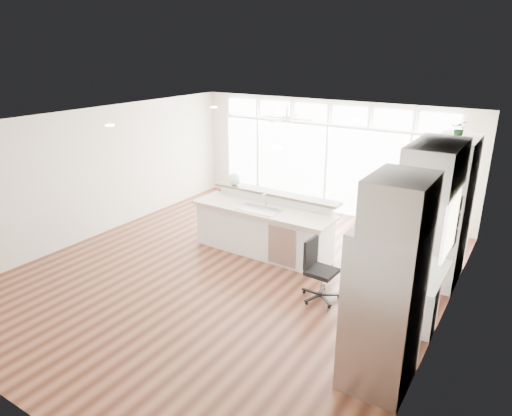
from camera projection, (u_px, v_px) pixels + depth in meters
The scene contains 24 objects.
floor at pixel (233, 272), 8.27m from camera, with size 7.00×8.00×0.02m, color #452215.
ceiling at pixel (230, 123), 7.37m from camera, with size 7.00×8.00×0.02m, color white.
wall_back at pixel (328, 157), 10.99m from camera, with size 7.00×0.04×2.70m, color beige.
wall_front at pixel (4, 308), 4.64m from camera, with size 7.00×0.04×2.70m, color beige.
wall_left at pixel (96, 173), 9.60m from camera, with size 0.04×8.00×2.70m, color beige.
wall_right at pixel (447, 247), 6.04m from camera, with size 0.04×8.00×2.70m, color beige.
glass_wall at pixel (326, 169), 11.05m from camera, with size 5.80×0.06×2.08m, color white.
transom_row at pixel (329, 114), 10.60m from camera, with size 5.90×0.06×0.40m, color white.
desk_window at pixel (450, 226), 6.23m from camera, with size 0.04×0.85×0.85m, color white.
ceiling_fan at pixel (287, 114), 9.92m from camera, with size 1.16×1.16×0.32m, color white.
recessed_lights at pixel (237, 122), 7.53m from camera, with size 3.40×3.00×0.02m, color silver.
oven_cabinet at pixel (447, 211), 7.67m from camera, with size 0.64×1.20×2.50m, color white.
desk_nook at pixel (416, 294), 6.79m from camera, with size 0.72×1.30×0.76m, color white.
upper_cabinets at pixel (436, 166), 6.11m from camera, with size 0.64×1.30×0.64m, color white.
refrigerator at pixel (383, 308), 5.28m from camera, with size 0.76×0.90×2.00m, color #AEAFB3.
fridge_cabinet at pixel (400, 203), 4.82m from camera, with size 0.64×0.90×0.60m, color white.
framed_photos at pixel (457, 222), 6.77m from camera, with size 0.06×0.22×0.80m, color black.
kitchen_island at pixel (263, 226), 8.86m from camera, with size 2.87×1.08×1.14m, color white.
rug at pixel (385, 289), 7.68m from camera, with size 0.91×0.66×0.01m, color #332210.
office_chair at pixel (322, 271), 7.22m from camera, with size 0.52×0.48×1.00m, color black.
fishbowl at pixel (234, 179), 9.43m from camera, with size 0.26×0.26×0.26m, color white.
monitor at pixel (415, 256), 6.63m from camera, with size 0.09×0.53×0.44m, color black.
keyboard at pixel (402, 267), 6.79m from camera, with size 0.11×0.29×0.01m, color white.
potted_plant at pixel (459, 131), 7.22m from camera, with size 0.24×0.27×0.21m, color #255726.
Camera 1 is at (4.34, -6.01, 3.86)m, focal length 32.00 mm.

